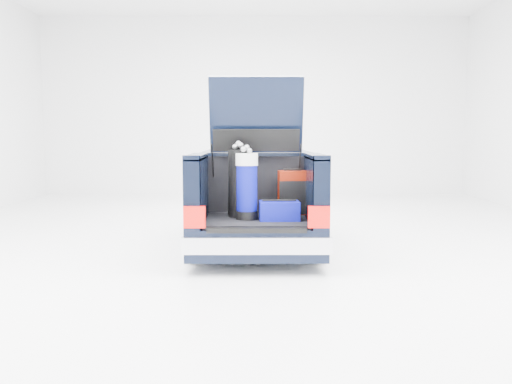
{
  "coord_description": "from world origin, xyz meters",
  "views": [
    {
      "loc": [
        -0.04,
        -8.51,
        1.69
      ],
      "look_at": [
        0.0,
        -0.5,
        0.84
      ],
      "focal_mm": 38.0,
      "sensor_mm": 36.0,
      "label": 1
    }
  ],
  "objects_px": {
    "car": "(256,199)",
    "blue_duffel": "(279,211)",
    "blue_golf_bag": "(247,186)",
    "red_suitcase": "(292,193)",
    "black_golf_bag": "(238,183)"
  },
  "relations": [
    {
      "from": "blue_duffel",
      "to": "car",
      "type": "bearing_deg",
      "value": 97.33
    },
    {
      "from": "car",
      "to": "blue_golf_bag",
      "type": "bearing_deg",
      "value": -94.28
    },
    {
      "from": "black_golf_bag",
      "to": "blue_duffel",
      "type": "height_order",
      "value": "black_golf_bag"
    },
    {
      "from": "red_suitcase",
      "to": "blue_golf_bag",
      "type": "distance_m",
      "value": 0.78
    },
    {
      "from": "red_suitcase",
      "to": "blue_duffel",
      "type": "xyz_separation_m",
      "value": [
        -0.21,
        -0.53,
        -0.18
      ]
    },
    {
      "from": "red_suitcase",
      "to": "black_golf_bag",
      "type": "bearing_deg",
      "value": -166.94
    },
    {
      "from": "black_golf_bag",
      "to": "blue_duffel",
      "type": "bearing_deg",
      "value": -42.9
    },
    {
      "from": "car",
      "to": "blue_duffel",
      "type": "distance_m",
      "value": 1.76
    },
    {
      "from": "car",
      "to": "blue_golf_bag",
      "type": "distance_m",
      "value": 1.69
    },
    {
      "from": "blue_golf_bag",
      "to": "blue_duffel",
      "type": "height_order",
      "value": "blue_golf_bag"
    },
    {
      "from": "black_golf_bag",
      "to": "blue_golf_bag",
      "type": "distance_m",
      "value": 0.24
    },
    {
      "from": "car",
      "to": "blue_duffel",
      "type": "xyz_separation_m",
      "value": [
        0.29,
        -1.73,
        0.05
      ]
    },
    {
      "from": "car",
      "to": "blue_golf_bag",
      "type": "height_order",
      "value": "car"
    },
    {
      "from": "red_suitcase",
      "to": "blue_golf_bag",
      "type": "relative_size",
      "value": 0.65
    },
    {
      "from": "black_golf_bag",
      "to": "blue_golf_bag",
      "type": "height_order",
      "value": "black_golf_bag"
    }
  ]
}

